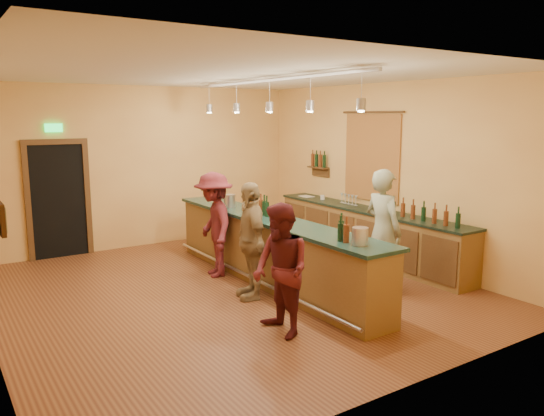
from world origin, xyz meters
TOP-DOWN VIEW (x-y plane):
  - floor at (0.00, 0.00)m, footprint 7.00×7.00m
  - ceiling at (0.00, 0.00)m, footprint 6.50×7.00m
  - wall_back at (0.00, 3.50)m, footprint 6.50×0.02m
  - wall_front at (0.00, -3.50)m, footprint 6.50×0.02m
  - wall_right at (3.25, 0.00)m, footprint 0.02×7.00m
  - doorway at (-1.70, 3.47)m, footprint 1.15×0.09m
  - tapestry at (3.23, 0.40)m, footprint 0.03×1.40m
  - bottle_shelf at (3.17, 1.90)m, footprint 0.17×0.55m
  - back_counter at (2.97, 0.18)m, footprint 0.60×4.55m
  - tasting_bar at (0.71, -0.00)m, footprint 0.74×5.10m
  - pendant_track at (0.71, -0.00)m, footprint 0.11×4.60m
  - bartender at (1.88, -1.28)m, footprint 0.45×0.68m
  - customer_a at (-0.30, -1.78)m, footprint 0.65×0.81m
  - customer_b at (0.09, -0.44)m, footprint 0.67×1.07m
  - customer_c at (0.16, 0.82)m, footprint 0.88×1.23m
  - bar_stool at (2.17, 1.87)m, footprint 0.36×0.36m

SIDE VIEW (x-z plane):
  - floor at x=0.00m, z-range 0.00..0.00m
  - back_counter at x=2.97m, z-range -0.15..1.12m
  - bar_stool at x=2.17m, z-range 0.23..0.97m
  - tasting_bar at x=0.71m, z-range -0.08..1.30m
  - customer_a at x=-0.30m, z-range 0.00..1.61m
  - customer_b at x=0.09m, z-range 0.00..1.70m
  - customer_c at x=0.16m, z-range 0.00..1.72m
  - bartender at x=1.88m, z-range 0.00..1.85m
  - doorway at x=-1.70m, z-range -0.11..2.36m
  - wall_back at x=0.00m, z-range 0.00..3.20m
  - wall_front at x=0.00m, z-range 0.00..3.20m
  - wall_right at x=3.25m, z-range 0.00..3.20m
  - bottle_shelf at x=3.17m, z-range 1.39..1.94m
  - tapestry at x=3.23m, z-range 1.05..2.65m
  - pendant_track at x=0.71m, z-range 2.73..3.24m
  - ceiling at x=0.00m, z-range 3.19..3.21m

